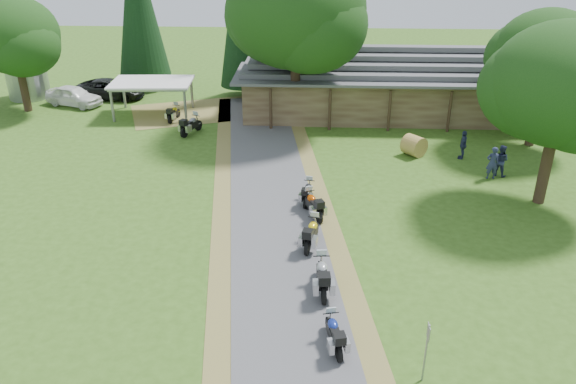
{
  "coord_description": "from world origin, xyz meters",
  "views": [
    {
      "loc": [
        0.91,
        -17.05,
        12.96
      ],
      "look_at": [
        -0.2,
        6.3,
        1.6
      ],
      "focal_mm": 35.0,
      "sensor_mm": 36.0,
      "label": 1
    }
  ],
  "objects_px": {
    "motorcycle_row_e": "(308,191)",
    "hay_bale": "(414,146)",
    "motorcycle_row_b": "(322,274)",
    "lodge": "(383,79)",
    "motorcycle_carport_a": "(174,112)",
    "car_dark_suv": "(110,84)",
    "motorcycle_row_d": "(313,203)",
    "car_white_sedan": "(73,93)",
    "carport": "(153,98)",
    "silo": "(23,58)",
    "motorcycle_row_c": "(312,232)",
    "motorcycle_row_a": "(334,332)",
    "motorcycle_carport_b": "(191,124)"
  },
  "relations": [
    {
      "from": "motorcycle_carport_a",
      "to": "motorcycle_carport_b",
      "type": "bearing_deg",
      "value": -136.4
    },
    {
      "from": "car_white_sedan",
      "to": "motorcycle_row_d",
      "type": "xyz_separation_m",
      "value": [
        18.56,
        -17.15,
        -0.3
      ]
    },
    {
      "from": "lodge",
      "to": "carport",
      "type": "height_order",
      "value": "lodge"
    },
    {
      "from": "car_dark_suv",
      "to": "car_white_sedan",
      "type": "bearing_deg",
      "value": 136.0
    },
    {
      "from": "motorcycle_row_a",
      "to": "motorcycle_row_d",
      "type": "xyz_separation_m",
      "value": [
        -0.78,
        9.27,
        0.05
      ]
    },
    {
      "from": "lodge",
      "to": "motorcycle_row_b",
      "type": "relative_size",
      "value": 10.18
    },
    {
      "from": "motorcycle_row_a",
      "to": "motorcycle_row_b",
      "type": "distance_m",
      "value": 3.2
    },
    {
      "from": "carport",
      "to": "motorcycle_row_e",
      "type": "distance_m",
      "value": 18.0
    },
    {
      "from": "motorcycle_row_e",
      "to": "hay_bale",
      "type": "height_order",
      "value": "hay_bale"
    },
    {
      "from": "motorcycle_carport_b",
      "to": "lodge",
      "type": "bearing_deg",
      "value": -42.09
    },
    {
      "from": "motorcycle_row_d",
      "to": "motorcycle_row_c",
      "type": "bearing_deg",
      "value": 156.43
    },
    {
      "from": "motorcycle_row_e",
      "to": "motorcycle_row_b",
      "type": "bearing_deg",
      "value": -166.33
    },
    {
      "from": "car_white_sedan",
      "to": "motorcycle_row_a",
      "type": "bearing_deg",
      "value": -123.66
    },
    {
      "from": "silo",
      "to": "carport",
      "type": "relative_size",
      "value": 1.12
    },
    {
      "from": "silo",
      "to": "motorcycle_row_d",
      "type": "xyz_separation_m",
      "value": [
        23.0,
        -19.13,
        -2.53
      ]
    },
    {
      "from": "silo",
      "to": "motorcycle_row_e",
      "type": "distance_m",
      "value": 28.89
    },
    {
      "from": "motorcycle_row_b",
      "to": "motorcycle_row_e",
      "type": "relative_size",
      "value": 1.2
    },
    {
      "from": "car_dark_suv",
      "to": "motorcycle_row_e",
      "type": "distance_m",
      "value": 23.98
    },
    {
      "from": "motorcycle_row_b",
      "to": "motorcycle_carport_a",
      "type": "height_order",
      "value": "motorcycle_row_b"
    },
    {
      "from": "silo",
      "to": "car_white_sedan",
      "type": "distance_m",
      "value": 5.35
    },
    {
      "from": "lodge",
      "to": "motorcycle_row_c",
      "type": "relative_size",
      "value": 10.75
    },
    {
      "from": "car_white_sedan",
      "to": "car_dark_suv",
      "type": "xyz_separation_m",
      "value": [
        2.18,
        2.07,
        0.19
      ]
    },
    {
      "from": "hay_bale",
      "to": "silo",
      "type": "bearing_deg",
      "value": 159.21
    },
    {
      "from": "car_dark_suv",
      "to": "motorcycle_row_d",
      "type": "height_order",
      "value": "car_dark_suv"
    },
    {
      "from": "car_white_sedan",
      "to": "car_dark_suv",
      "type": "distance_m",
      "value": 3.01
    },
    {
      "from": "carport",
      "to": "car_white_sedan",
      "type": "xyz_separation_m",
      "value": [
        -6.76,
        1.87,
        -0.28
      ]
    },
    {
      "from": "car_dark_suv",
      "to": "motorcycle_row_d",
      "type": "distance_m",
      "value": 25.26
    },
    {
      "from": "motorcycle_carport_a",
      "to": "lodge",
      "type": "bearing_deg",
      "value": -68.78
    },
    {
      "from": "car_white_sedan",
      "to": "carport",
      "type": "bearing_deg",
      "value": -85.32
    },
    {
      "from": "motorcycle_row_b",
      "to": "motorcycle_row_d",
      "type": "relative_size",
      "value": 1.09
    },
    {
      "from": "lodge",
      "to": "hay_bale",
      "type": "xyz_separation_m",
      "value": [
        1.04,
        -8.88,
        -1.82
      ]
    },
    {
      "from": "carport",
      "to": "hay_bale",
      "type": "relative_size",
      "value": 4.57
    },
    {
      "from": "car_dark_suv",
      "to": "motorcycle_carport_b",
      "type": "distance_m",
      "value": 11.42
    },
    {
      "from": "motorcycle_row_a",
      "to": "car_white_sedan",
      "type": "bearing_deg",
      "value": 24.01
    },
    {
      "from": "carport",
      "to": "car_dark_suv",
      "type": "height_order",
      "value": "carport"
    },
    {
      "from": "motorcycle_row_d",
      "to": "motorcycle_carport_b",
      "type": "distance_m",
      "value": 13.92
    },
    {
      "from": "motorcycle_row_e",
      "to": "silo",
      "type": "bearing_deg",
      "value": 60.64
    },
    {
      "from": "silo",
      "to": "motorcycle_carport_a",
      "type": "bearing_deg",
      "value": -21.84
    },
    {
      "from": "motorcycle_row_e",
      "to": "lodge",
      "type": "bearing_deg",
      "value": -10.4
    },
    {
      "from": "motorcycle_row_a",
      "to": "motorcycle_carport_a",
      "type": "distance_m",
      "value": 25.6
    },
    {
      "from": "motorcycle_carport_a",
      "to": "hay_bale",
      "type": "xyz_separation_m",
      "value": [
        16.11,
        -5.84,
        0.02
      ]
    },
    {
      "from": "motorcycle_row_b",
      "to": "motorcycle_row_c",
      "type": "xyz_separation_m",
      "value": [
        -0.44,
        3.3,
        -0.04
      ]
    },
    {
      "from": "motorcycle_row_e",
      "to": "car_white_sedan",
      "type": "bearing_deg",
      "value": 57.87
    },
    {
      "from": "motorcycle_row_b",
      "to": "motorcycle_row_d",
      "type": "distance_m",
      "value": 6.1
    },
    {
      "from": "motorcycle_row_d",
      "to": "hay_bale",
      "type": "distance_m",
      "value": 10.12
    },
    {
      "from": "car_dark_suv",
      "to": "motorcycle_carport_b",
      "type": "height_order",
      "value": "car_dark_suv"
    },
    {
      "from": "motorcycle_row_b",
      "to": "motorcycle_row_c",
      "type": "height_order",
      "value": "motorcycle_row_b"
    },
    {
      "from": "motorcycle_row_e",
      "to": "motorcycle_carport_b",
      "type": "xyz_separation_m",
      "value": [
        -7.95,
        9.76,
        0.09
      ]
    },
    {
      "from": "lodge",
      "to": "silo",
      "type": "height_order",
      "value": "silo"
    },
    {
      "from": "motorcycle_row_c",
      "to": "silo",
      "type": "bearing_deg",
      "value": 58.84
    }
  ]
}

